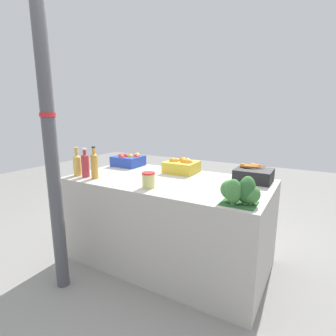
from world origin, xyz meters
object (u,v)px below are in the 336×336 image
juice_bottle_ruby (85,165)px  pickle_jar (148,180)px  broccoli_pile (241,191)px  orange_crate (182,165)px  juice_bottle_amber (94,165)px  carrot_crate (254,175)px  apple_crate (129,160)px  juice_bottle_golden (77,164)px  support_pole (49,128)px

juice_bottle_ruby → pickle_jar: 0.70m
broccoli_pile → pickle_jar: (-0.73, 0.02, -0.03)m
orange_crate → juice_bottle_amber: bearing=-133.8°
carrot_crate → juice_bottle_ruby: size_ratio=1.14×
apple_crate → juice_bottle_ruby: juice_bottle_ruby is taller
apple_crate → broccoli_pile: 1.53m
juice_bottle_golden → support_pole: bearing=-60.5°
apple_crate → juice_bottle_amber: size_ratio=1.04×
juice_bottle_golden → juice_bottle_ruby: 0.11m
pickle_jar → orange_crate: bearing=90.8°
apple_crate → juice_bottle_golden: 0.61m
broccoli_pile → support_pole: bearing=-162.2°
juice_bottle_golden → juice_bottle_amber: size_ratio=0.92×
carrot_crate → support_pole: bearing=-139.7°
support_pole → juice_bottle_golden: (-0.25, 0.44, -0.36)m
juice_bottle_golden → juice_bottle_ruby: bearing=0.0°
broccoli_pile → pickle_jar: size_ratio=2.05×
orange_crate → juice_bottle_ruby: (-0.69, -0.60, 0.04)m
broccoli_pile → juice_bottle_golden: (-1.53, 0.03, 0.02)m
apple_crate → carrot_crate: 1.34m
support_pole → orange_crate: 1.24m
broccoli_pile → juice_bottle_amber: (-1.31, 0.03, 0.04)m
carrot_crate → juice_bottle_golden: size_ratio=1.13×
juice_bottle_golden → juice_bottle_ruby: same height
support_pole → broccoli_pile: 1.40m
support_pole → orange_crate: support_pole is taller
orange_crate → carrot_crate: 0.68m
carrot_crate → broccoli_pile: size_ratio=1.19×
support_pole → juice_bottle_golden: size_ratio=9.45×
carrot_crate → orange_crate: bearing=-180.0°
carrot_crate → juice_bottle_ruby: 1.50m
pickle_jar → juice_bottle_amber: bearing=179.4°
apple_crate → juice_bottle_amber: bearing=-81.7°
juice_bottle_amber → pickle_jar: juice_bottle_amber is taller
juice_bottle_ruby → broccoli_pile: bearing=-1.3°
carrot_crate → juice_bottle_ruby: juice_bottle_ruby is taller
support_pole → juice_bottle_amber: (-0.03, 0.44, -0.35)m
support_pole → apple_crate: support_pole is taller
broccoli_pile → juice_bottle_amber: 1.31m
juice_bottle_ruby → juice_bottle_amber: bearing=0.0°
apple_crate → orange_crate: (0.66, 0.00, 0.01)m
juice_bottle_golden → pickle_jar: 0.80m
juice_bottle_ruby → juice_bottle_amber: 0.11m
juice_bottle_golden → juice_bottle_ruby: (0.11, 0.00, 0.00)m
juice_bottle_amber → pickle_jar: 0.58m
broccoli_pile → juice_bottle_ruby: 1.43m
juice_bottle_ruby → juice_bottle_golden: bearing=180.0°
support_pole → broccoli_pile: support_pole is taller
orange_crate → carrot_crate: size_ratio=1.00×
apple_crate → pickle_jar: size_ratio=2.45×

